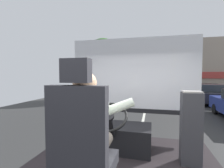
{
  "coord_description": "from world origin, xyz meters",
  "views": [
    {
      "loc": [
        0.38,
        -1.64,
        2.05
      ],
      "look_at": [
        -0.42,
        1.61,
        1.87
      ],
      "focal_mm": 26.18,
      "sensor_mm": 36.0,
      "label": 1
    }
  ],
  "objects": [
    {
      "name": "street_tree",
      "position": [
        -3.77,
        11.94,
        3.69
      ],
      "size": [
        2.94,
        2.94,
        5.19
      ],
      "color": "#4C3828",
      "rests_on": "ground"
    },
    {
      "name": "parked_car_silver",
      "position": [
        4.71,
        22.72,
        0.74
      ],
      "size": [
        1.85,
        4.18,
        1.45
      ],
      "color": "silver",
      "rests_on": "ground"
    },
    {
      "name": "ground",
      "position": [
        0.0,
        8.8,
        -0.02
      ],
      "size": [
        18.0,
        44.0,
        0.06
      ],
      "color": "#2F2F2F"
    },
    {
      "name": "steering_console",
      "position": [
        -0.17,
        0.92,
        1.06
      ],
      "size": [
        1.1,
        1.02,
        0.83
      ],
      "color": "black",
      "rests_on": "bus_floor"
    },
    {
      "name": "fare_box",
      "position": [
        0.9,
        0.73,
        1.34
      ],
      "size": [
        0.26,
        0.21,
        1.0
      ],
      "color": "#333338",
      "rests_on": "bus_floor"
    },
    {
      "name": "windshield_panel",
      "position": [
        0.0,
        1.62,
        1.88
      ],
      "size": [
        2.5,
        0.08,
        1.48
      ],
      "color": "silver"
    },
    {
      "name": "shop_building",
      "position": [
        5.74,
        17.87,
        2.75
      ],
      "size": [
        11.81,
        5.58,
        5.51
      ],
      "color": "gray",
      "rests_on": "ground"
    },
    {
      "name": "parked_car_black",
      "position": [
        4.36,
        11.61,
        0.72
      ],
      "size": [
        1.97,
        4.32,
        1.41
      ],
      "color": "black",
      "rests_on": "ground"
    },
    {
      "name": "bus_driver",
      "position": [
        -0.17,
        -0.32,
        1.61
      ],
      "size": [
        0.8,
        0.55,
        0.77
      ],
      "color": "#332D28",
      "rests_on": "driver_seat"
    },
    {
      "name": "parked_car_white",
      "position": [
        4.36,
        16.35,
        0.64
      ],
      "size": [
        2.01,
        4.49,
        1.24
      ],
      "color": "silver",
      "rests_on": "ground"
    },
    {
      "name": "driver_seat",
      "position": [
        -0.17,
        -0.41,
        1.41
      ],
      "size": [
        0.48,
        0.48,
        1.34
      ],
      "color": "black",
      "rests_on": "bus_floor"
    }
  ]
}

